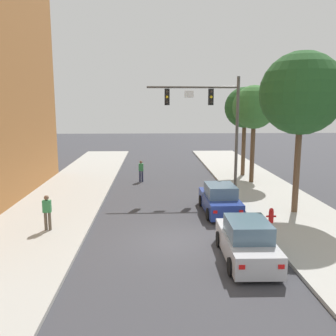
{
  "coord_description": "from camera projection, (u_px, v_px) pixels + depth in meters",
  "views": [
    {
      "loc": [
        -1.0,
        -14.81,
        5.83
      ],
      "look_at": [
        -0.07,
        7.06,
        2.0
      ],
      "focal_mm": 38.74,
      "sensor_mm": 36.0,
      "label": 1
    }
  ],
  "objects": [
    {
      "name": "pedestrian_sidewalk_left_walker",
      "position": [
        47.0,
        211.0,
        16.49
      ],
      "size": [
        0.36,
        0.22,
        1.64
      ],
      "color": "brown",
      "rests_on": "sidewalk_left"
    },
    {
      "name": "car_following_silver",
      "position": [
        247.0,
        242.0,
        13.68
      ],
      "size": [
        1.9,
        4.27,
        1.6
      ],
      "color": "#B7B7BC",
      "rests_on": "ground"
    },
    {
      "name": "traffic_signal_mast",
      "position": [
        212.0,
        113.0,
        23.73
      ],
      "size": [
        6.05,
        0.38,
        7.5
      ],
      "color": "#514C47",
      "rests_on": "sidewalk_right"
    },
    {
      "name": "street_tree_second",
      "position": [
        254.0,
        108.0,
        26.12
      ],
      "size": [
        3.14,
        3.14,
        7.08
      ],
      "color": "brown",
      "rests_on": "sidewalk_right"
    },
    {
      "name": "sidewalk_right",
      "position": [
        324.0,
        238.0,
        15.88
      ],
      "size": [
        5.0,
        60.0,
        0.15
      ],
      "primitive_type": "cube",
      "color": "#A8A59E",
      "rests_on": "ground"
    },
    {
      "name": "sidewalk_left",
      "position": [
        24.0,
        242.0,
        15.33
      ],
      "size": [
        5.0,
        60.0,
        0.15
      ],
      "primitive_type": "cube",
      "color": "#A8A59E",
      "rests_on": "ground"
    },
    {
      "name": "pedestrian_crossing_road",
      "position": [
        141.0,
        170.0,
        27.61
      ],
      "size": [
        0.36,
        0.22,
        1.64
      ],
      "color": "#232847",
      "rests_on": "ground"
    },
    {
      "name": "fire_hydrant",
      "position": [
        271.0,
        215.0,
        17.68
      ],
      "size": [
        0.48,
        0.24,
        0.72
      ],
      "color": "red",
      "rests_on": "sidewalk_right"
    },
    {
      "name": "car_lead_blue",
      "position": [
        220.0,
        200.0,
        19.69
      ],
      "size": [
        1.88,
        4.26,
        1.6
      ],
      "color": "navy",
      "rests_on": "ground"
    },
    {
      "name": "street_tree_third",
      "position": [
        245.0,
        108.0,
        28.77
      ],
      "size": [
        3.23,
        3.23,
        7.09
      ],
      "color": "brown",
      "rests_on": "sidewalk_right"
    },
    {
      "name": "ground_plane",
      "position": [
        177.0,
        242.0,
        15.62
      ],
      "size": [
        120.0,
        120.0,
        0.0
      ],
      "primitive_type": "plane",
      "color": "#38383D"
    },
    {
      "name": "street_tree_nearest",
      "position": [
        301.0,
        94.0,
        18.48
      ],
      "size": [
        4.25,
        4.25,
        8.38
      ],
      "color": "brown",
      "rests_on": "sidewalk_right"
    }
  ]
}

